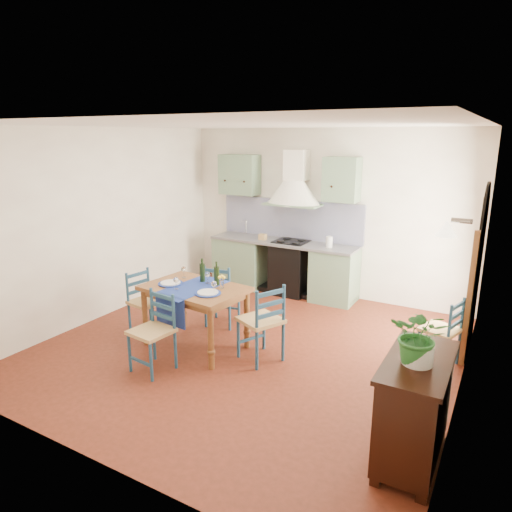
# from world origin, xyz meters

# --- Properties ---
(floor) EXTENTS (5.00, 5.00, 0.00)m
(floor) POSITION_xyz_m (0.00, 0.00, 0.00)
(floor) COLOR #4A1D0F
(floor) RESTS_ON ground
(back_wall) EXTENTS (5.00, 0.96, 2.80)m
(back_wall) POSITION_xyz_m (-0.47, 2.29, 1.05)
(back_wall) COLOR white
(back_wall) RESTS_ON ground
(right_wall) EXTENTS (0.26, 5.00, 2.80)m
(right_wall) POSITION_xyz_m (2.50, 0.28, 1.34)
(right_wall) COLOR white
(right_wall) RESTS_ON ground
(left_wall) EXTENTS (0.04, 5.00, 2.80)m
(left_wall) POSITION_xyz_m (-2.50, 0.00, 1.40)
(left_wall) COLOR white
(left_wall) RESTS_ON ground
(ceiling) EXTENTS (5.00, 5.00, 0.01)m
(ceiling) POSITION_xyz_m (0.00, 0.00, 2.80)
(ceiling) COLOR white
(ceiling) RESTS_ON back_wall
(dining_table) EXTENTS (1.36, 1.05, 1.13)m
(dining_table) POSITION_xyz_m (-0.63, -0.31, 0.72)
(dining_table) COLOR brown
(dining_table) RESTS_ON ground
(chair_near) EXTENTS (0.48, 0.48, 0.93)m
(chair_near) POSITION_xyz_m (-0.68, -1.03, 0.48)
(chair_near) COLOR navy
(chair_near) RESTS_ON ground
(chair_far) EXTENTS (0.50, 0.50, 0.92)m
(chair_far) POSITION_xyz_m (-0.72, 0.44, 0.48)
(chair_far) COLOR navy
(chair_far) RESTS_ON ground
(chair_left) EXTENTS (0.48, 0.48, 0.89)m
(chair_left) POSITION_xyz_m (-1.47, -0.31, 0.46)
(chair_left) COLOR navy
(chair_left) RESTS_ON ground
(chair_right) EXTENTS (0.61, 0.61, 0.98)m
(chair_right) POSITION_xyz_m (0.31, -0.22, 0.51)
(chair_right) COLOR navy
(chair_right) RESTS_ON ground
(chair_spare) EXTENTS (0.49, 0.49, 0.85)m
(chair_spare) POSITION_xyz_m (2.23, 0.73, 0.44)
(chair_spare) COLOR navy
(chair_spare) RESTS_ON ground
(sideboard) EXTENTS (0.50, 1.05, 0.94)m
(sideboard) POSITION_xyz_m (2.26, -1.15, 0.51)
(sideboard) COLOR black
(sideboard) RESTS_ON ground
(potted_plant) EXTENTS (0.44, 0.38, 0.47)m
(potted_plant) POSITION_xyz_m (2.26, -1.24, 1.17)
(potted_plant) COLOR #27702C
(potted_plant) RESTS_ON sideboard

